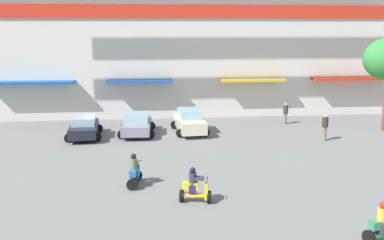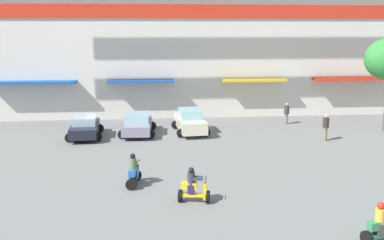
% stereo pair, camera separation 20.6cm
% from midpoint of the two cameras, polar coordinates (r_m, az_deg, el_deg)
% --- Properties ---
extents(ground_plane, '(128.00, 128.00, 0.00)m').
position_cam_midpoint_polar(ground_plane, '(19.35, -6.47, -9.96)').
color(ground_plane, slate).
extents(colonial_building, '(42.28, 16.12, 20.59)m').
position_cam_midpoint_polar(colonial_building, '(40.91, -6.27, 14.29)').
color(colonial_building, beige).
rests_on(colonial_building, ground).
extents(parked_car_0, '(2.45, 4.02, 1.41)m').
position_cam_midpoint_polar(parked_car_0, '(30.14, -13.33, -0.85)').
color(parked_car_0, black).
rests_on(parked_car_0, ground).
extents(parked_car_1, '(2.55, 4.15, 1.45)m').
position_cam_midpoint_polar(parked_car_1, '(30.36, -6.76, -0.49)').
color(parked_car_1, gray).
rests_on(parked_car_1, ground).
extents(parked_car_2, '(2.47, 4.35, 1.63)m').
position_cam_midpoint_polar(parked_car_2, '(30.61, -0.04, -0.15)').
color(parked_car_2, beige).
rests_on(parked_car_2, ground).
extents(scooter_rider_1, '(1.38, 0.79, 1.51)m').
position_cam_midpoint_polar(scooter_rider_1, '(18.65, 0.52, -8.64)').
color(scooter_rider_1, black).
rests_on(scooter_rider_1, ground).
extents(scooter_rider_2, '(1.39, 0.80, 1.48)m').
position_cam_midpoint_polar(scooter_rider_2, '(16.63, 23.36, -12.35)').
color(scooter_rider_2, black).
rests_on(scooter_rider_2, ground).
extents(scooter_rider_4, '(0.71, 1.45, 1.55)m').
position_cam_midpoint_polar(scooter_rider_4, '(20.70, -7.20, -6.61)').
color(scooter_rider_4, black).
rests_on(scooter_rider_4, ground).
extents(pedestrian_0, '(0.47, 0.47, 1.70)m').
position_cam_midpoint_polar(pedestrian_0, '(29.66, 16.90, -0.76)').
color(pedestrian_0, '#796C52').
rests_on(pedestrian_0, ground).
extents(pedestrian_1, '(0.44, 0.44, 1.61)m').
position_cam_midpoint_polar(pedestrian_1, '(34.06, 12.16, 0.97)').
color(pedestrian_1, slate).
rests_on(pedestrian_1, ground).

